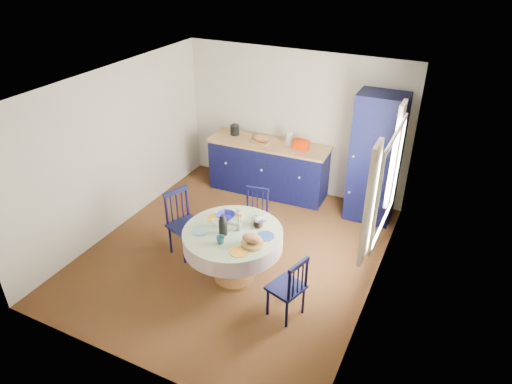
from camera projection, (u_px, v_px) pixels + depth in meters
floor at (234, 252)px, 6.73m from camera, size 4.50×4.50×0.00m
ceiling at (229, 86)px, 5.50m from camera, size 4.50×4.50×0.00m
wall_back at (294, 123)px, 7.87m from camera, size 4.00×0.02×2.50m
wall_left at (116, 151)px, 6.88m from camera, size 0.02×4.50×2.50m
wall_right at (381, 212)px, 5.36m from camera, size 0.02×4.50×2.50m
window at (386, 180)px, 5.47m from camera, size 0.10×1.74×1.45m
kitchen_counter at (268, 167)px, 8.10m from camera, size 2.16×0.75×1.19m
pantry_cabinet at (375, 159)px, 7.08m from camera, size 0.74×0.54×2.09m
dining_table at (234, 239)px, 5.89m from camera, size 1.29×1.29×1.06m
chair_left at (184, 223)px, 6.52m from camera, size 0.55×0.56×0.98m
chair_far at (255, 216)px, 6.81m from camera, size 0.43×0.42×0.85m
chair_right at (289, 287)px, 5.41m from camera, size 0.47×0.49×0.88m
mug_a at (216, 223)px, 5.93m from camera, size 0.11×0.11×0.09m
mug_b at (221, 240)px, 5.58m from camera, size 0.11×0.11×0.10m
mug_c at (258, 224)px, 5.89m from camera, size 0.13×0.13×0.10m
mug_d at (237, 213)px, 6.13m from camera, size 0.09×0.09×0.08m
cobalt_bowl at (226, 216)px, 6.10m from camera, size 0.24×0.24×0.06m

